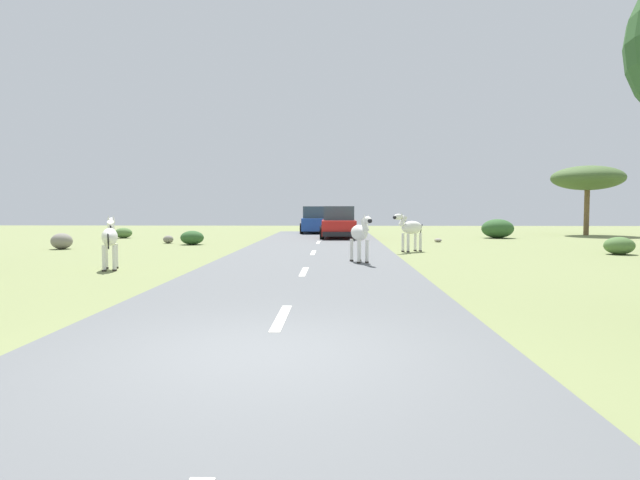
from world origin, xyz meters
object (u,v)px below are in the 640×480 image
rock_0 (62,241)px  zebra_1 (110,237)px  rock_2 (438,240)px  zebra_0 (360,233)px  rock_1 (168,239)px  tree_3 (588,178)px  bush_1 (123,233)px  bush_2 (498,229)px  bush_0 (192,238)px  zebra_2 (410,228)px  car_1 (316,221)px  car_0 (339,223)px  bush_4 (619,246)px

rock_0 → zebra_1: bearing=-55.3°
rock_0 → rock_2: (16.50, 5.00, -0.24)m
zebra_0 → rock_1: (-8.82, 9.36, -0.75)m
tree_3 → bush_1: size_ratio=4.46×
zebra_1 → bush_2: zebra_1 is taller
zebra_0 → bush_1: bearing=-64.5°
bush_2 → bush_0: bearing=-159.6°
zebra_2 → car_1: bearing=-23.6°
car_0 → rock_1: car_0 is taller
zebra_1 → bush_0: bearing=73.9°
bush_4 → rock_2: 8.79m
bush_4 → zebra_1: bearing=-162.2°
car_1 → car_0: bearing=-77.0°
zebra_0 → bush_0: (-7.42, 8.45, -0.61)m
bush_0 → bush_4: bush_4 is taller
bush_0 → rock_2: size_ratio=2.85×
rock_0 → rock_2: 17.24m
rock_1 → bush_0: bearing=-32.9°
zebra_2 → rock_1: bearing=27.1°
bush_2 → rock_0: size_ratio=2.01×
bush_2 → rock_2: bush_2 is taller
bush_0 → zebra_1: bearing=-87.9°
tree_3 → rock_2: (-10.44, -7.04, -3.42)m
car_1 → bush_0: 12.05m
car_1 → rock_2: size_ratio=11.56×
bush_1 → bush_4: 24.54m
zebra_0 → rock_2: zebra_0 is taller
tree_3 → rock_2: tree_3 is taller
car_1 → bush_0: size_ratio=4.06×
zebra_1 → car_0: bearing=48.8°
zebra_2 → zebra_0: bearing=115.4°
car_1 → rock_1: car_1 is taller
bush_4 → rock_1: 19.39m
bush_4 → bush_0: bearing=164.4°
bush_0 → rock_2: 11.98m
zebra_2 → tree_3: bearing=-83.8°
car_0 → bush_4: bearing=136.0°
zebra_0 → car_0: size_ratio=0.35×
zebra_0 → bush_1: (-12.69, 13.69, -0.65)m
car_1 → rock_0: size_ratio=4.94×
zebra_0 → bush_4: bearing=-176.7°
bush_4 → rock_0: size_ratio=1.22×
zebra_2 → rock_0: bearing=46.4°
bush_0 → bush_1: bearing=135.2°
zebra_1 → tree_3: size_ratio=0.36×
rock_1 → rock_2: 13.23m
car_1 → zebra_2: bearing=-75.1°
rock_0 → tree_3: bearing=24.1°
bush_0 → bush_1: bush_0 is taller
bush_1 → rock_2: (17.04, -3.06, -0.19)m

